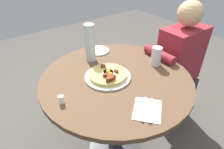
# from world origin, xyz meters

# --- Properties ---
(ground_plane) EXTENTS (6.00, 6.00, 0.00)m
(ground_plane) POSITION_xyz_m (0.00, 0.00, 0.00)
(ground_plane) COLOR #4C4742
(dining_table) EXTENTS (0.97, 0.97, 0.76)m
(dining_table) POSITION_xyz_m (0.00, 0.00, 0.58)
(dining_table) COLOR brown
(dining_table) RESTS_ON ground_plane
(person_seated) EXTENTS (0.51, 0.28, 1.14)m
(person_seated) POSITION_xyz_m (0.68, 0.00, 0.51)
(person_seated) COLOR #2D2D33
(person_seated) RESTS_ON ground_plane
(pizza_plate) EXTENTS (0.29, 0.29, 0.01)m
(pizza_plate) POSITION_xyz_m (-0.05, 0.03, 0.76)
(pizza_plate) COLOR silver
(pizza_plate) RESTS_ON dining_table
(breakfast_pizza) EXTENTS (0.24, 0.24, 0.05)m
(breakfast_pizza) POSITION_xyz_m (-0.05, 0.02, 0.78)
(breakfast_pizza) COLOR tan
(breakfast_pizza) RESTS_ON pizza_plate
(bread_plate) EXTENTS (0.17, 0.17, 0.01)m
(bread_plate) POSITION_xyz_m (0.10, 0.37, 0.76)
(bread_plate) COLOR white
(bread_plate) RESTS_ON dining_table
(napkin) EXTENTS (0.22, 0.22, 0.00)m
(napkin) POSITION_xyz_m (-0.05, -0.33, 0.76)
(napkin) COLOR white
(napkin) RESTS_ON dining_table
(fork) EXTENTS (0.15, 0.13, 0.00)m
(fork) POSITION_xyz_m (-0.04, -0.35, 0.76)
(fork) COLOR silver
(fork) RESTS_ON napkin
(knife) EXTENTS (0.15, 0.13, 0.00)m
(knife) POSITION_xyz_m (-0.06, -0.32, 0.76)
(knife) COLOR silver
(knife) RESTS_ON napkin
(water_glass) EXTENTS (0.07, 0.07, 0.13)m
(water_glass) POSITION_xyz_m (0.31, -0.05, 0.82)
(water_glass) COLOR silver
(water_glass) RESTS_ON dining_table
(water_bottle) EXTENTS (0.07, 0.07, 0.27)m
(water_bottle) POSITION_xyz_m (-0.01, 0.28, 0.89)
(water_bottle) COLOR silver
(water_bottle) RESTS_ON dining_table
(salt_shaker) EXTENTS (0.03, 0.03, 0.05)m
(salt_shaker) POSITION_xyz_m (-0.38, -0.02, 0.78)
(salt_shaker) COLOR white
(salt_shaker) RESTS_ON dining_table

